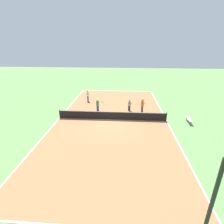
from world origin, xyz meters
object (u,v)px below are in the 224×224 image
object	(u,v)px
tennis_net	(112,115)
player_baseline_gray	(129,105)
player_far_green	(98,105)
player_center_orange	(142,105)
bench	(189,119)
player_near_white	(88,95)
tennis_ball_left_sideline	(74,110)
tennis_ball_far_baseline	(161,121)

from	to	relation	value
tennis_net	player_baseline_gray	xyz separation A→B (m)	(-1.91, -2.79, 0.28)
player_far_green	player_baseline_gray	distance (m)	3.83
player_center_orange	player_baseline_gray	bearing A→B (deg)	-124.64
bench	player_far_green	bearing A→B (deg)	-101.73
tennis_net	bench	bearing A→B (deg)	178.97
player_near_white	player_baseline_gray	size ratio (longest dim) A/B	1.18
tennis_net	tennis_ball_left_sideline	size ratio (longest dim) A/B	170.18
player_near_white	tennis_ball_far_baseline	size ratio (longest dim) A/B	23.89
player_baseline_gray	tennis_ball_far_baseline	world-z (taller)	player_baseline_gray
player_baseline_gray	bench	bearing A→B (deg)	44.36
tennis_ball_far_baseline	bench	bearing A→B (deg)	-179.19
player_near_white	player_center_orange	xyz separation A→B (m)	(-7.19, 3.76, 0.10)
player_near_white	tennis_ball_left_sideline	distance (m)	3.83
player_center_orange	player_far_green	xyz separation A→B (m)	(5.20, 0.27, -0.06)
player_center_orange	tennis_ball_far_baseline	size ratio (longest dim) A/B	26.13
tennis_ball_left_sideline	player_near_white	bearing A→B (deg)	-105.88
player_far_green	player_baseline_gray	world-z (taller)	player_far_green
tennis_ball_far_baseline	tennis_ball_left_sideline	bearing A→B (deg)	-14.14
player_near_white	tennis_ball_left_sideline	bearing A→B (deg)	-25.28
bench	player_near_white	bearing A→B (deg)	-117.17
bench	player_baseline_gray	size ratio (longest dim) A/B	1.12
bench	tennis_ball_far_baseline	size ratio (longest dim) A/B	22.76
tennis_net	player_near_white	world-z (taller)	player_near_white
player_near_white	tennis_ball_left_sideline	world-z (taller)	player_near_white
tennis_net	player_far_green	bearing A→B (deg)	-46.39
player_center_orange	player_far_green	size ratio (longest dim) A/B	1.05
player_center_orange	tennis_ball_far_baseline	xyz separation A→B (m)	(-1.82, 2.35, -0.99)
tennis_net	player_center_orange	xyz separation A→B (m)	(-3.39, -2.17, 0.54)
player_near_white	tennis_ball_left_sideline	size ratio (longest dim) A/B	23.89
player_near_white	player_center_orange	distance (m)	8.11
player_far_green	tennis_ball_left_sideline	world-z (taller)	player_far_green
bench	player_far_green	distance (m)	10.07
bench	player_center_orange	size ratio (longest dim) A/B	0.87
player_far_green	tennis_ball_left_sideline	xyz separation A→B (m)	(3.01, -0.44, -0.93)
player_baseline_gray	tennis_ball_left_sideline	bearing A→B (deg)	-106.26
tennis_net	player_near_white	bearing A→B (deg)	-57.37
bench	player_far_green	size ratio (longest dim) A/B	0.92
player_center_orange	player_baseline_gray	distance (m)	1.63
bench	player_near_white	xyz separation A→B (m)	(11.83, -6.07, 0.56)
player_near_white	tennis_net	bearing A→B (deg)	23.24
player_near_white	player_far_green	distance (m)	4.49
bench	player_near_white	size ratio (longest dim) A/B	0.95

